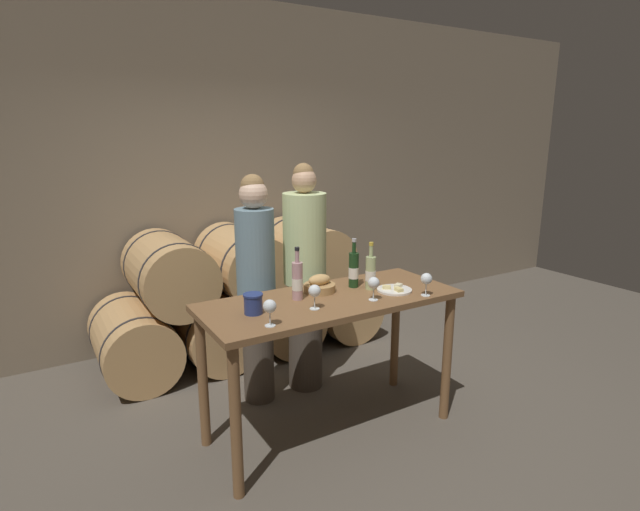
{
  "coord_description": "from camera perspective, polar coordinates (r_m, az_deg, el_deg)",
  "views": [
    {
      "loc": [
        -1.62,
        -2.58,
        1.98
      ],
      "look_at": [
        0.0,
        0.14,
        1.21
      ],
      "focal_mm": 28.0,
      "sensor_mm": 36.0,
      "label": 1
    }
  ],
  "objects": [
    {
      "name": "ground_plane",
      "position": [
        3.64,
        1.18,
        -19.28
      ],
      "size": [
        10.0,
        10.0,
        0.0
      ],
      "primitive_type": "plane",
      "color": "#564F44"
    },
    {
      "name": "stone_wall_back",
      "position": [
        4.97,
        -11.86,
        9.06
      ],
      "size": [
        10.0,
        0.12,
        3.2
      ],
      "color": "gray",
      "rests_on": "ground_plane"
    },
    {
      "name": "barrel_stack",
      "position": [
        4.64,
        -8.8,
        -4.56
      ],
      "size": [
        2.57,
        0.94,
        1.17
      ],
      "color": "tan",
      "rests_on": "ground_plane"
    },
    {
      "name": "tasting_table",
      "position": [
        3.26,
        1.25,
        -7.12
      ],
      "size": [
        1.69,
        0.69,
        0.96
      ],
      "color": "brown",
      "rests_on": "ground_plane"
    },
    {
      "name": "person_left",
      "position": [
        3.67,
        -7.3,
        -3.45
      ],
      "size": [
        0.28,
        0.28,
        1.71
      ],
      "color": "#4C4238",
      "rests_on": "ground_plane"
    },
    {
      "name": "person_right",
      "position": [
        3.84,
        -1.74,
        -2.48
      ],
      "size": [
        0.33,
        0.33,
        1.78
      ],
      "color": "#4C4238",
      "rests_on": "ground_plane"
    },
    {
      "name": "wine_bottle_red",
      "position": [
        3.41,
        3.87,
        -1.61
      ],
      "size": [
        0.07,
        0.07,
        0.34
      ],
      "color": "#193819",
      "rests_on": "tasting_table"
    },
    {
      "name": "wine_bottle_white",
      "position": [
        3.37,
        5.8,
        -1.94
      ],
      "size": [
        0.07,
        0.07,
        0.32
      ],
      "color": "#ADBC7F",
      "rests_on": "tasting_table"
    },
    {
      "name": "wine_bottle_rose",
      "position": [
        3.15,
        -2.6,
        -2.87
      ],
      "size": [
        0.07,
        0.07,
        0.34
      ],
      "color": "#BC8E93",
      "rests_on": "tasting_table"
    },
    {
      "name": "blue_crock",
      "position": [
        2.95,
        -7.64,
        -5.38
      ],
      "size": [
        0.12,
        0.12,
        0.12
      ],
      "color": "navy",
      "rests_on": "tasting_table"
    },
    {
      "name": "bread_basket",
      "position": [
        3.32,
        -0.12,
        -3.44
      ],
      "size": [
        0.21,
        0.21,
        0.12
      ],
      "color": "#A87F4C",
      "rests_on": "tasting_table"
    },
    {
      "name": "cheese_plate",
      "position": [
        3.38,
        8.5,
        -3.86
      ],
      "size": [
        0.23,
        0.23,
        0.04
      ],
      "color": "white",
      "rests_on": "tasting_table"
    },
    {
      "name": "wine_glass_far_left",
      "position": [
        2.74,
        -5.77,
        -5.87
      ],
      "size": [
        0.08,
        0.08,
        0.15
      ],
      "color": "white",
      "rests_on": "tasting_table"
    },
    {
      "name": "wine_glass_left",
      "position": [
        2.98,
        -0.63,
        -4.14
      ],
      "size": [
        0.08,
        0.08,
        0.15
      ],
      "color": "white",
      "rests_on": "tasting_table"
    },
    {
      "name": "wine_glass_center",
      "position": [
        3.15,
        6.16,
        -3.19
      ],
      "size": [
        0.08,
        0.08,
        0.15
      ],
      "color": "white",
      "rests_on": "tasting_table"
    },
    {
      "name": "wine_glass_right",
      "position": [
        3.3,
        12.07,
        -2.68
      ],
      "size": [
        0.08,
        0.08,
        0.15
      ],
      "color": "white",
      "rests_on": "tasting_table"
    }
  ]
}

